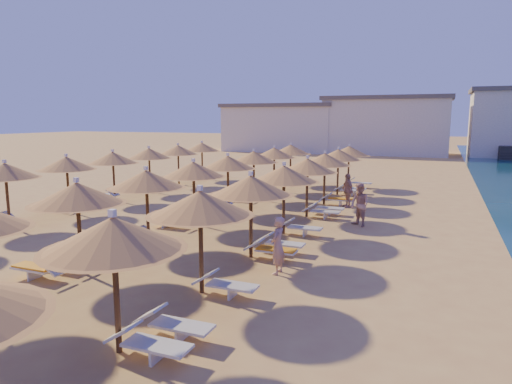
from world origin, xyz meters
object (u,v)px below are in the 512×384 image
at_px(parasol_row_west, 172,175).
at_px(parasol_row_east, 269,180).
at_px(beachgoer_c, 347,191).
at_px(beachgoer_a, 278,245).
at_px(beachgoer_b, 359,205).

bearing_deg(parasol_row_west, parasol_row_east, 0.00).
bearing_deg(beachgoer_c, parasol_row_east, -47.24).
bearing_deg(beachgoer_a, parasol_row_west, -117.94).
bearing_deg(beachgoer_b, parasol_row_west, -106.04).
bearing_deg(beachgoer_a, parasol_row_east, -154.64).
distance_m(parasol_row_west, beachgoer_b, 7.96).
bearing_deg(beachgoer_b, beachgoer_a, -57.56).
relative_size(parasol_row_west, beachgoer_a, 19.19).
xyz_separation_m(parasol_row_west, beachgoer_a, (5.44, -2.90, -1.51)).
relative_size(parasol_row_east, beachgoer_b, 17.83).
height_order(parasol_row_east, beachgoer_b, parasol_row_east).
bearing_deg(beachgoer_c, parasol_row_west, -71.64).
xyz_separation_m(parasol_row_west, beachgoer_b, (6.67, 4.10, -1.44)).
bearing_deg(beachgoer_b, parasol_row_east, -79.94).
xyz_separation_m(beachgoer_c, beachgoer_b, (1.29, -4.01, 0.05)).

